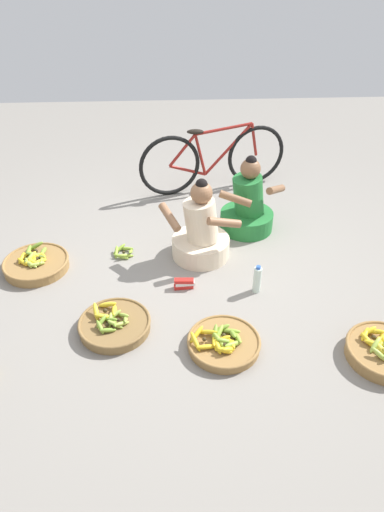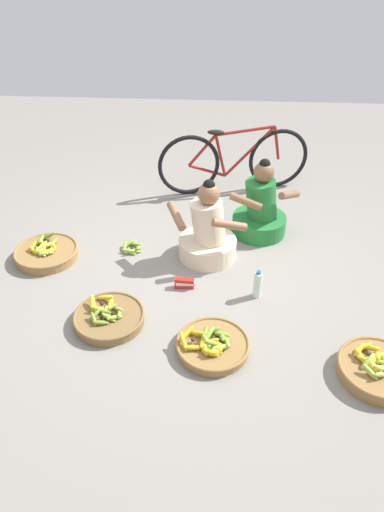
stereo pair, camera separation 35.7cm
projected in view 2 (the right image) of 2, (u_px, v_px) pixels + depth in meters
The scene contains 11 objects.
ground_plane at pixel (194, 275), 3.95m from camera, with size 10.00×10.00×0.00m, color gray.
vendor_woman_front at pixel (208, 234), 4.04m from camera, with size 0.71×0.52×0.77m.
vendor_woman_behind at pixel (260, 211), 4.36m from camera, with size 0.68×0.52×0.77m.
bicycle_leaning at pixel (234, 161), 5.03m from camera, with size 1.66×0.46×0.73m.
banana_basket_mid_left at pixel (212, 345), 3.22m from camera, with size 0.53×0.53×0.15m.
banana_basket_front_center at pixel (109, 317), 3.45m from camera, with size 0.54×0.54×0.16m.
banana_basket_mid_right at pixel (377, 369), 3.03m from camera, with size 0.54×0.54×0.17m.
banana_basket_back_left at pixel (46, 252), 4.13m from camera, with size 0.57×0.57×0.17m.
loose_bananas_back_right at pixel (132, 248), 4.24m from camera, with size 0.21×0.22×0.09m.
water_bottle at pixel (257, 285), 3.65m from camera, with size 0.07×0.07×0.26m.
packet_carton_stack at pixel (185, 283), 3.79m from camera, with size 0.17×0.07×0.09m.
Camera 2 is at (0.20, -3.10, 2.44)m, focal length 31.98 mm.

